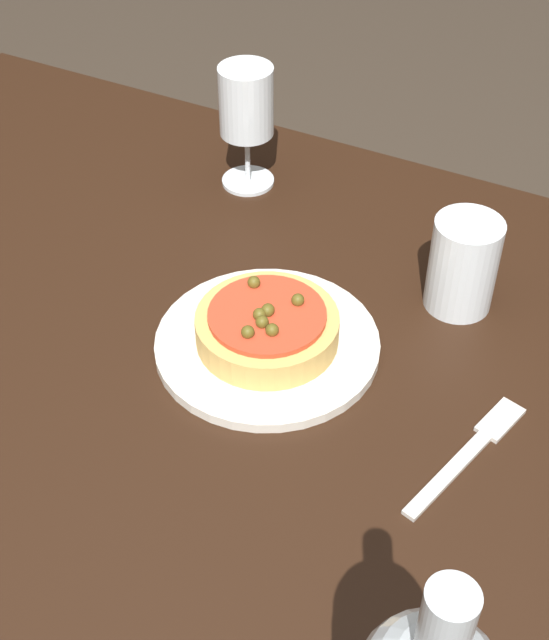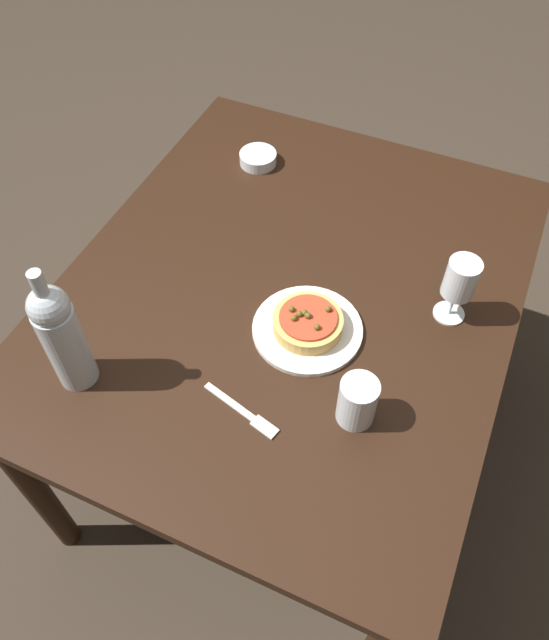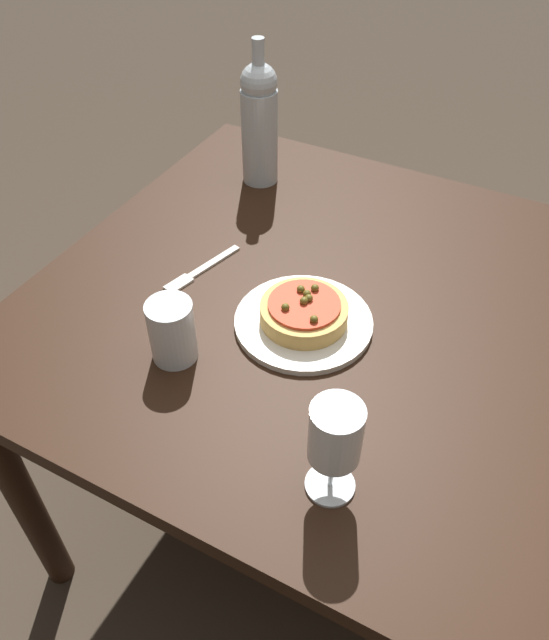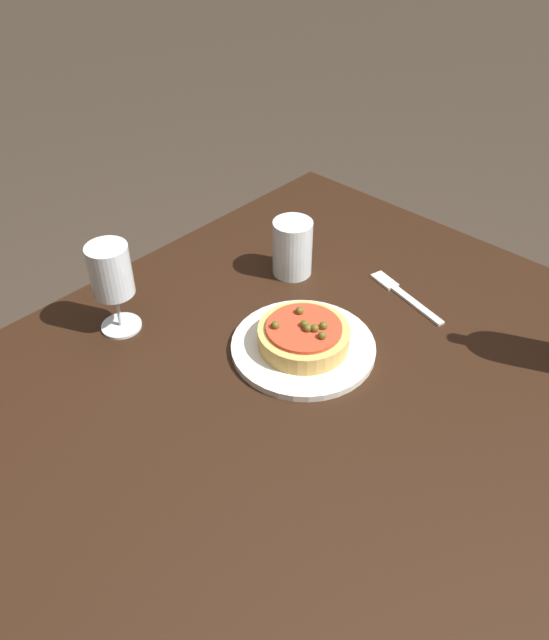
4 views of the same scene
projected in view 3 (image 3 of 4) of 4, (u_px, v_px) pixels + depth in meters
ground_plane at (345, 521)px, 1.62m from camera, size 14.00×14.00×0.00m
dining_table at (372, 348)px, 1.17m from camera, size 1.23×1.01×0.74m
dinner_plate at (303, 322)px, 1.09m from camera, size 0.24×0.24×0.01m
pizza at (304, 311)px, 1.07m from camera, size 0.15×0.15×0.05m
wine_glass at (335, 437)px, 0.78m from camera, size 0.07×0.07×0.17m
wine_bottle at (259, 122)px, 1.34m from camera, size 0.08×0.08×0.32m
water_cup at (172, 331)px, 1.00m from camera, size 0.08×0.08×0.11m
fork at (199, 271)px, 1.19m from camera, size 0.07×0.18×0.00m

